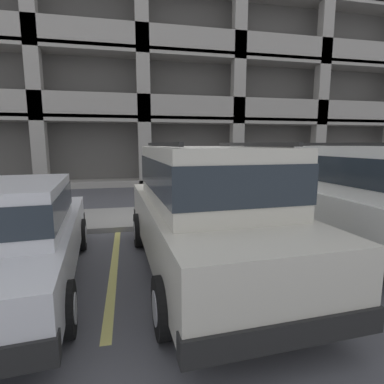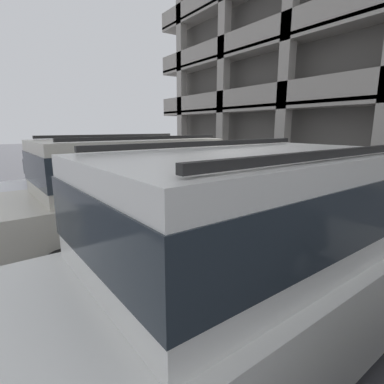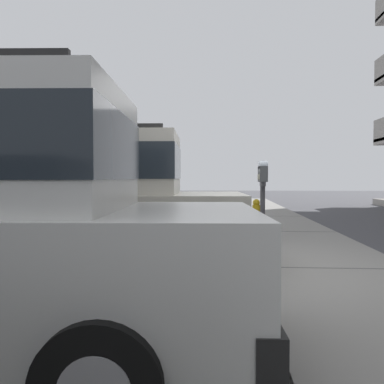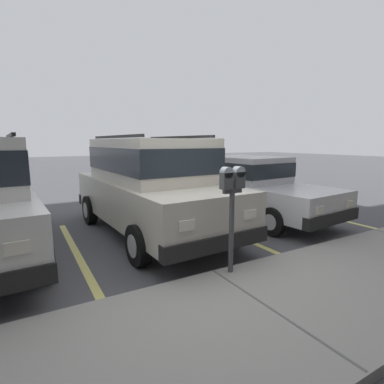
{
  "view_description": "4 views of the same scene",
  "coord_description": "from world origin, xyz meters",
  "px_view_note": "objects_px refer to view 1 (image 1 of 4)",
  "views": [
    {
      "loc": [
        -1.23,
        -6.66,
        2.02
      ],
      "look_at": [
        0.03,
        -0.75,
        1.04
      ],
      "focal_mm": 28.0,
      "sensor_mm": 36.0,
      "label": 1
    },
    {
      "loc": [
        4.8,
        -4.29,
        2.18
      ],
      "look_at": [
        -0.01,
        -1.02,
        0.9
      ],
      "focal_mm": 28.0,
      "sensor_mm": 36.0,
      "label": 2
    },
    {
      "loc": [
        5.9,
        -0.24,
        1.35
      ],
      "look_at": [
        -0.14,
        -0.65,
        1.15
      ],
      "focal_mm": 40.0,
      "sensor_mm": 36.0,
      "label": 3
    },
    {
      "loc": [
        2.24,
        3.5,
        1.91
      ],
      "look_at": [
        -0.09,
        -0.54,
        1.13
      ],
      "focal_mm": 28.0,
      "sensor_mm": 36.0,
      "label": 4
    }
  ],
  "objects_px": {
    "silver_suv": "(206,205)",
    "red_sedan": "(7,234)",
    "dark_hatchback": "(381,198)",
    "parking_meter_near": "(173,178)",
    "parking_garage": "(138,52)"
  },
  "relations": [
    {
      "from": "silver_suv",
      "to": "parking_garage",
      "type": "height_order",
      "value": "parking_garage"
    },
    {
      "from": "dark_hatchback",
      "to": "parking_garage",
      "type": "relative_size",
      "value": 0.15
    },
    {
      "from": "silver_suv",
      "to": "parking_garage",
      "type": "xyz_separation_m",
      "value": [
        -0.36,
        15.21,
        6.45
      ]
    },
    {
      "from": "parking_garage",
      "to": "dark_hatchback",
      "type": "bearing_deg",
      "value": -77.23
    },
    {
      "from": "silver_suv",
      "to": "parking_garage",
      "type": "bearing_deg",
      "value": 88.45
    },
    {
      "from": "silver_suv",
      "to": "parking_meter_near",
      "type": "height_order",
      "value": "silver_suv"
    },
    {
      "from": "silver_suv",
      "to": "red_sedan",
      "type": "xyz_separation_m",
      "value": [
        -2.77,
        -0.08,
        -0.27
      ]
    },
    {
      "from": "dark_hatchback",
      "to": "parking_meter_near",
      "type": "relative_size",
      "value": 3.31
    },
    {
      "from": "silver_suv",
      "to": "dark_hatchback",
      "type": "distance_m",
      "value": 3.11
    },
    {
      "from": "silver_suv",
      "to": "red_sedan",
      "type": "height_order",
      "value": "silver_suv"
    },
    {
      "from": "red_sedan",
      "to": "dark_hatchback",
      "type": "distance_m",
      "value": 5.88
    },
    {
      "from": "dark_hatchback",
      "to": "parking_meter_near",
      "type": "xyz_separation_m",
      "value": [
        -3.23,
        2.71,
        0.13
      ]
    },
    {
      "from": "red_sedan",
      "to": "parking_meter_near",
      "type": "height_order",
      "value": "parking_meter_near"
    },
    {
      "from": "silver_suv",
      "to": "parking_garage",
      "type": "relative_size",
      "value": 0.15
    },
    {
      "from": "silver_suv",
      "to": "dark_hatchback",
      "type": "bearing_deg",
      "value": -4.32
    }
  ]
}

